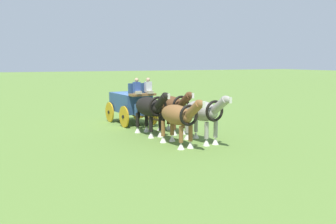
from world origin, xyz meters
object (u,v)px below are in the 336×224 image
(draft_horse_lead_near, at_px, (203,112))
(draft_horse_rear_near, at_px, (173,107))
(draft_horse_lead_off, at_px, (178,116))
(draft_horse_rear_off, at_px, (150,108))
(show_wagon, at_px, (132,103))

(draft_horse_lead_near, bearing_deg, draft_horse_rear_near, -173.76)
(draft_horse_lead_near, bearing_deg, draft_horse_lead_off, -83.37)
(draft_horse_rear_off, height_order, draft_horse_lead_off, draft_horse_rear_off)
(draft_horse_rear_off, bearing_deg, draft_horse_lead_off, 6.24)
(draft_horse_rear_near, height_order, draft_horse_rear_off, draft_horse_rear_off)
(show_wagon, xyz_separation_m, draft_horse_rear_near, (3.42, 1.03, 0.13))
(draft_horse_lead_near, xyz_separation_m, draft_horse_lead_off, (0.15, -1.29, -0.08))
(draft_horse_rear_near, bearing_deg, show_wagon, -163.28)
(draft_horse_rear_near, xyz_separation_m, draft_horse_lead_off, (2.74, -1.01, -0.05))
(show_wagon, xyz_separation_m, draft_horse_rear_off, (3.57, -0.26, 0.16))
(draft_horse_rear_near, xyz_separation_m, draft_horse_rear_off, (0.14, -1.29, 0.03))
(show_wagon, bearing_deg, draft_horse_rear_off, -4.23)
(show_wagon, height_order, draft_horse_lead_near, show_wagon)
(draft_horse_rear_near, height_order, draft_horse_lead_near, draft_horse_lead_near)
(draft_horse_rear_off, bearing_deg, draft_horse_rear_near, 96.29)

